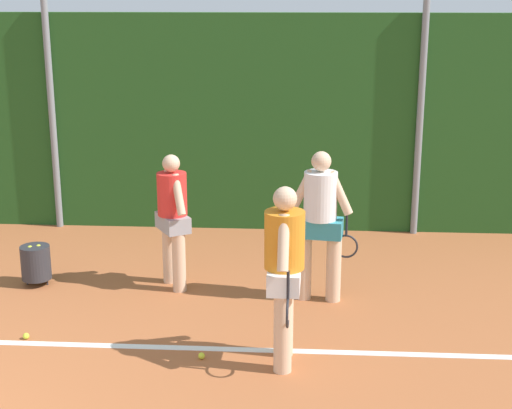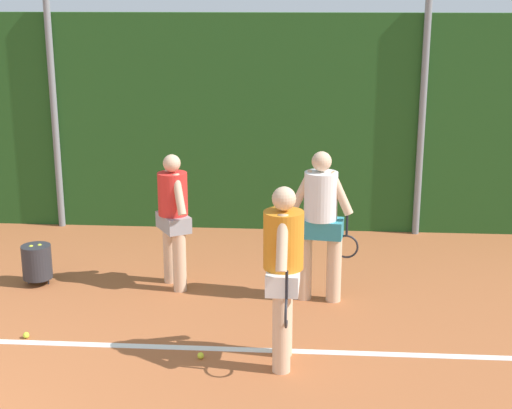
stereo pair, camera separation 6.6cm
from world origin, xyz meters
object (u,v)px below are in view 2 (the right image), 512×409
Objects in this scene: player_foreground_near at (283,267)px; player_backcourt_far at (173,214)px; player_midcourt at (321,219)px; ball_hopper at (37,262)px; tennis_ball_3 at (26,335)px; tennis_ball_2 at (201,356)px.

player_backcourt_far is at bearing -142.68° from player_foreground_near.
player_foreground_near is at bearing -94.90° from player_midcourt.
ball_hopper is 1.58m from tennis_ball_3.
tennis_ball_3 is at bearing -96.09° from player_foreground_near.
player_midcourt is 26.88× the size of tennis_ball_3.
player_foreground_near reaches higher than ball_hopper.
player_backcourt_far is 2.22m from tennis_ball_3.
player_foreground_near is at bearing -1.63° from tennis_ball_2.
player_backcourt_far is 2.17m from tennis_ball_2.
player_foreground_near is 1.00× the size of player_midcourt.
ball_hopper reaches higher than tennis_ball_3.
player_backcourt_far is 25.00× the size of tennis_ball_2.
player_midcourt reaches higher than tennis_ball_2.
player_backcourt_far is (-1.76, 0.30, -0.07)m from player_midcourt.
tennis_ball_3 is (-2.69, 0.35, -0.96)m from player_foreground_near.
player_backcourt_far is 25.00× the size of tennis_ball_3.
ball_hopper is at bearing -119.64° from player_foreground_near.
player_midcourt reaches higher than player_backcourt_far.
player_foreground_near is 1.07× the size of player_backcourt_far.
player_backcourt_far reaches higher than tennis_ball_2.
player_backcourt_far is at bearing 50.20° from tennis_ball_3.
player_foreground_near is 3.45× the size of ball_hopper.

